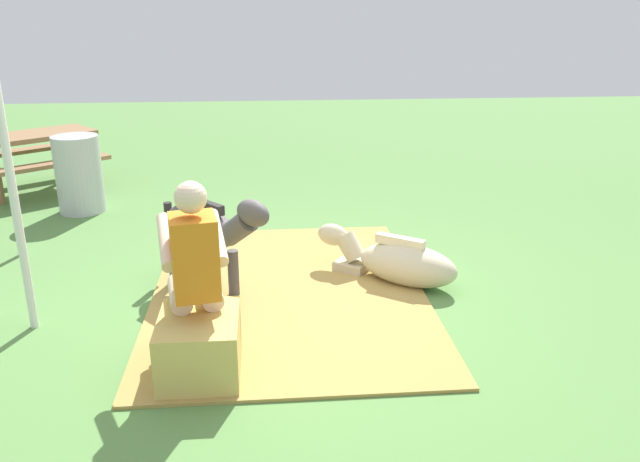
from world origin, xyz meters
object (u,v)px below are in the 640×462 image
tent_pole_left (9,168)px  picnic_bench (32,147)px  tent_pole_right (1,129)px  water_barrel (79,174)px  person_seated (194,266)px  hay_bale (200,347)px  pony_standing (207,229)px  pony_lying (397,262)px

tent_pole_left → picnic_bench: size_ratio=1.23×
tent_pole_right → tent_pole_left: bearing=-158.3°
water_barrel → tent_pole_left: 3.06m
person_seated → tent_pole_left: size_ratio=0.53×
picnic_bench → tent_pole_right: bearing=-166.0°
picnic_bench → hay_bale: bearing=-151.8°
hay_bale → tent_pole_left: 1.83m
person_seated → tent_pole_left: (0.63, 1.29, 0.52)m
tent_pole_left → person_seated: bearing=-116.0°
water_barrel → pony_standing: bearing=-146.0°
hay_bale → person_seated: bearing=7.3°
hay_bale → pony_lying: (1.37, -1.57, -0.02)m
pony_standing → tent_pole_right: size_ratio=0.46×
person_seated → tent_pole_right: 2.94m
person_seated → pony_lying: person_seated is taller
tent_pole_left → water_barrel: bearing=7.4°
pony_standing → pony_lying: pony_standing is taller
hay_bale → person_seated: size_ratio=0.48×
water_barrel → tent_pole_left: bearing=-172.6°
person_seated → tent_pole_right: bearing=41.2°
pony_standing → hay_bale: bearing=-178.6°
hay_bale → pony_standing: bearing=1.4°
hay_bale → pony_lying: 2.08m
pony_standing → picnic_bench: bearing=35.9°
person_seated → pony_lying: 2.06m
pony_standing → tent_pole_left: bearing=110.6°
person_seated → tent_pole_right: size_ratio=0.53×
pony_standing → person_seated: bearing=-179.4°
pony_lying → water_barrel: 4.02m
pony_lying → tent_pole_left: bearing=101.6°
person_seated → picnic_bench: bearing=28.8°
person_seated → water_barrel: (3.57, 1.67, -0.25)m
water_barrel → pony_lying: bearing=-125.8°
hay_bale → pony_lying: size_ratio=0.50×
picnic_bench → pony_lying: bearing=-129.1°
pony_lying → tent_pole_right: (0.96, 3.49, 1.03)m
person_seated → water_barrel: 3.95m
picnic_bench → person_seated: bearing=-151.2°
person_seated → hay_bale: bearing=-172.7°
hay_bale → pony_lying: bearing=-48.8°
water_barrel → tent_pole_right: bearing=170.4°
tent_pole_right → pony_standing: bearing=-119.4°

